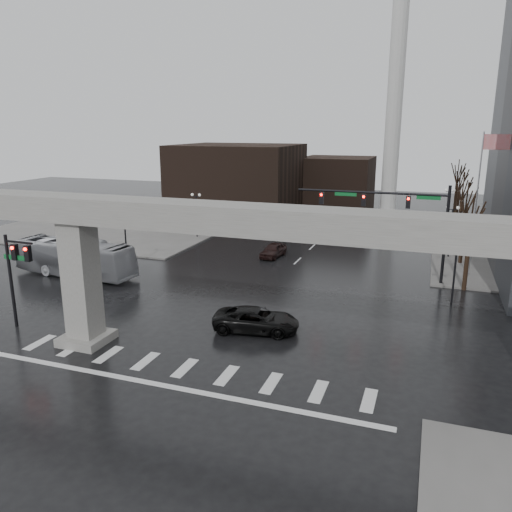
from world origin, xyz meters
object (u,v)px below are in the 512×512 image
at_px(city_bus, 75,258).
at_px(signal_mast_arm, 397,211).
at_px(far_car, 273,250).
at_px(pickup_truck, 256,320).

bearing_deg(city_bus, signal_mast_arm, -68.26).
bearing_deg(signal_mast_arm, far_car, 161.43).
xyz_separation_m(pickup_truck, far_car, (-4.55, 17.80, -0.06)).
distance_m(pickup_truck, city_bus, 19.55).
distance_m(signal_mast_arm, far_car, 13.32).
relative_size(signal_mast_arm, city_bus, 1.07).
relative_size(pickup_truck, city_bus, 0.47).
distance_m(signal_mast_arm, pickup_truck, 16.40).
bearing_deg(pickup_truck, city_bus, 62.24).
xyz_separation_m(signal_mast_arm, far_car, (-11.64, 3.91, -5.15)).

